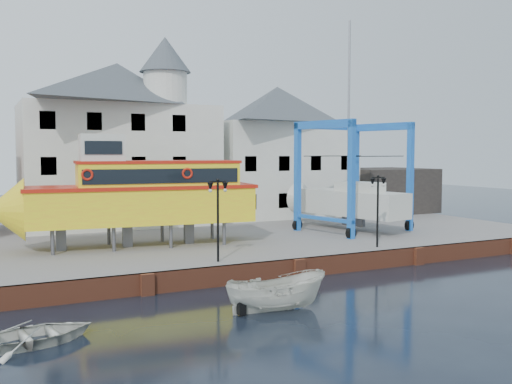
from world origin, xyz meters
name	(u,v)px	position (x,y,z in m)	size (l,w,h in m)	color
ground	(299,278)	(0.00, 0.00, 0.00)	(140.00, 140.00, 0.00)	black
hardstanding	(217,239)	(0.00, 11.00, 0.50)	(44.00, 22.00, 1.00)	slate
quay_wall	(298,268)	(0.00, 0.10, 0.50)	(44.00, 0.47, 1.00)	brown
building_white_main	(120,141)	(-4.87, 18.39, 7.34)	(14.00, 8.30, 14.00)	silver
building_white_right	(277,151)	(9.00, 19.00, 6.60)	(12.00, 8.00, 11.20)	silver
shed_dark	(382,190)	(19.00, 17.00, 3.00)	(8.00, 7.00, 4.00)	black
lamp_post_left	(218,199)	(-4.00, 1.20, 4.17)	(1.12, 0.32, 4.20)	black
lamp_post_right	(378,193)	(6.00, 1.20, 4.17)	(1.12, 0.32, 4.20)	black
tour_boat	(127,194)	(-6.98, 7.68, 4.07)	(15.25, 5.05, 6.52)	#59595E
travel_lift	(344,195)	(8.72, 8.41, 3.44)	(7.81, 9.99, 14.63)	blue
motorboat_a	(277,311)	(-3.92, -4.85, 0.00)	(1.65, 4.40, 1.70)	beige
motorboat_d	(34,344)	(-13.25, -4.77, 0.00)	(2.86, 4.00, 0.83)	beige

